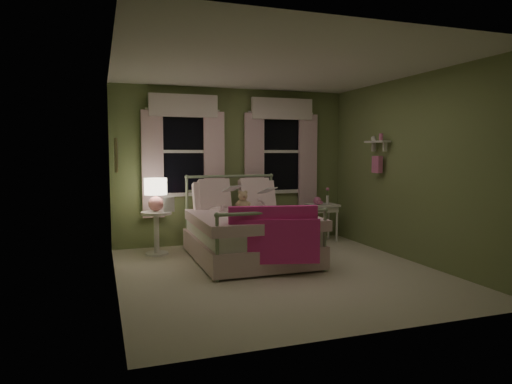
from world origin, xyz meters
name	(u,v)px	position (x,y,z in m)	size (l,w,h in m)	color
room_shell	(280,171)	(0.00, 0.00, 1.30)	(4.20, 4.20, 4.20)	beige
bed	(248,233)	(-0.15, 0.84, 0.38)	(1.58, 2.04, 1.18)	white
pink_throw	(274,228)	(-0.15, -0.19, 0.61)	(1.10, 0.39, 0.71)	#F42F97
child_left	(222,190)	(-0.43, 1.26, 0.97)	(0.29, 0.19, 0.80)	#F7D1DD
child_right	(257,193)	(0.13, 1.26, 0.91)	(0.33, 0.26, 0.68)	#F7D1DD
book_left	(226,192)	(-0.43, 1.01, 0.96)	(0.20, 0.27, 0.03)	beige
book_right	(262,194)	(0.13, 1.01, 0.92)	(0.20, 0.27, 0.02)	beige
teddy_bear	(243,203)	(-0.15, 1.10, 0.79)	(0.23, 0.19, 0.32)	tan
nightstand_left	(156,227)	(-1.36, 1.56, 0.42)	(0.46, 0.46, 0.65)	white
table_lamp	(156,191)	(-1.36, 1.56, 0.95)	(0.34, 0.34, 0.50)	#DB8281
book_nightstand	(164,212)	(-1.26, 1.48, 0.66)	(0.16, 0.22, 0.02)	beige
nightstand_right	(322,210)	(1.46, 1.65, 0.55)	(0.50, 0.40, 0.64)	white
pink_toy	(317,201)	(1.36, 1.65, 0.71)	(0.14, 0.18, 0.14)	pink
bud_vase	(328,195)	(1.58, 1.70, 0.79)	(0.06, 0.06, 0.28)	white
window_left	(184,147)	(-0.85, 2.03, 1.62)	(1.34, 0.13, 1.96)	black
window_right	(281,147)	(0.85, 2.03, 1.62)	(1.34, 0.13, 1.96)	black
wall_shelf	(377,153)	(1.90, 0.70, 1.52)	(0.15, 0.50, 0.60)	white
framed_picture	(116,155)	(-1.95, 0.60, 1.50)	(0.03, 0.32, 0.42)	beige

